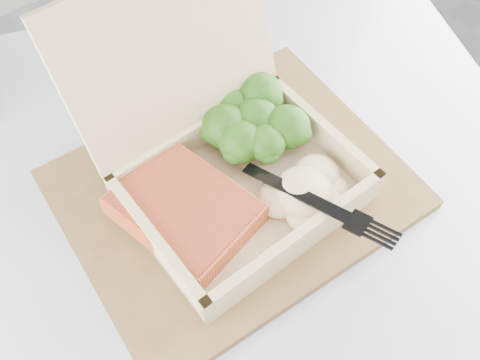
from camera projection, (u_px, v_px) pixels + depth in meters
cafe_table at (221, 313)px, 0.71m from camera, size 1.02×1.02×0.73m
serving_tray at (233, 190)px, 0.59m from camera, size 0.37×0.30×0.02m
takeout_container at (221, 147)px, 0.55m from camera, size 0.23×0.24×0.21m
salmon_fillet at (185, 210)px, 0.54m from camera, size 0.13×0.16×0.03m
broccoli_pile at (256, 125)px, 0.59m from camera, size 0.12×0.12×0.04m
mashed_potatoes at (303, 192)px, 0.54m from camera, size 0.10×0.09×0.03m
plastic_fork at (276, 180)px, 0.54m from camera, size 0.07×0.17×0.02m
receipt at (173, 65)px, 0.70m from camera, size 0.15×0.18×0.00m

